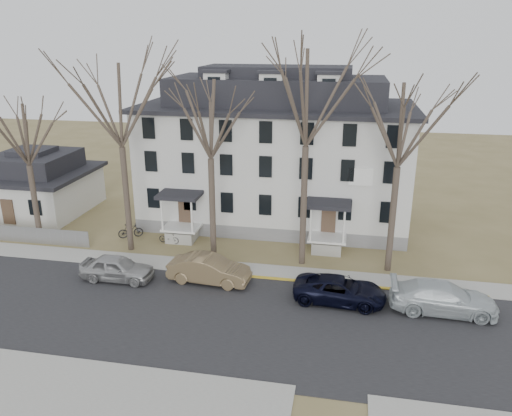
% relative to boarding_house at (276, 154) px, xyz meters
% --- Properties ---
extents(ground, '(120.00, 120.00, 0.00)m').
position_rel_boarding_house_xyz_m(ground, '(2.00, -17.95, -5.38)').
color(ground, olive).
rests_on(ground, ground).
extents(main_road, '(120.00, 10.00, 0.04)m').
position_rel_boarding_house_xyz_m(main_road, '(2.00, -15.95, -5.38)').
color(main_road, '#27272A').
rests_on(main_road, ground).
extents(far_sidewalk, '(120.00, 2.00, 0.08)m').
position_rel_boarding_house_xyz_m(far_sidewalk, '(2.00, -9.95, -5.38)').
color(far_sidewalk, '#A09F97').
rests_on(far_sidewalk, ground).
extents(near_sidewalk_left, '(20.00, 5.00, 0.08)m').
position_rel_boarding_house_xyz_m(near_sidewalk_left, '(-6.00, -22.95, -5.38)').
color(near_sidewalk_left, '#A09F97').
rests_on(near_sidewalk_left, ground).
extents(yellow_curb, '(14.00, 0.25, 0.06)m').
position_rel_boarding_house_xyz_m(yellow_curb, '(7.00, -10.85, -5.38)').
color(yellow_curb, gold).
rests_on(yellow_curb, ground).
extents(boarding_house, '(20.80, 12.36, 12.05)m').
position_rel_boarding_house_xyz_m(boarding_house, '(0.00, 0.00, 0.00)').
color(boarding_house, slate).
rests_on(boarding_house, ground).
extents(small_house, '(8.70, 8.70, 5.00)m').
position_rel_boarding_house_xyz_m(small_house, '(-20.00, -1.96, -3.13)').
color(small_house, silver).
rests_on(small_house, ground).
extents(fence, '(14.00, 0.06, 1.20)m').
position_rel_boarding_house_xyz_m(fence, '(-19.00, -8.45, -5.38)').
color(fence, gray).
rests_on(fence, ground).
extents(tree_far_left, '(8.40, 8.40, 13.72)m').
position_rel_boarding_house_xyz_m(tree_far_left, '(-9.00, -8.15, 4.96)').
color(tree_far_left, '#473B31').
rests_on(tree_far_left, ground).
extents(tree_mid_left, '(7.80, 7.80, 12.74)m').
position_rel_boarding_house_xyz_m(tree_mid_left, '(-3.00, -8.15, 4.22)').
color(tree_mid_left, '#473B31').
rests_on(tree_mid_left, ground).
extents(tree_center, '(9.00, 9.00, 14.70)m').
position_rel_boarding_house_xyz_m(tree_center, '(3.00, -8.15, 5.71)').
color(tree_center, '#473B31').
rests_on(tree_center, ground).
extents(tree_mid_right, '(7.80, 7.80, 12.74)m').
position_rel_boarding_house_xyz_m(tree_mid_right, '(8.50, -8.15, 4.22)').
color(tree_mid_right, '#473B31').
rests_on(tree_mid_right, ground).
extents(tree_bungalow, '(6.60, 6.60, 10.78)m').
position_rel_boarding_house_xyz_m(tree_bungalow, '(-16.00, -8.15, 2.74)').
color(tree_bungalow, '#473B31').
rests_on(tree_bungalow, ground).
extents(car_silver, '(4.48, 1.81, 1.52)m').
position_rel_boarding_house_xyz_m(car_silver, '(-7.84, -12.67, -4.62)').
color(car_silver, '#A5A5A5').
rests_on(car_silver, ground).
extents(car_tan, '(5.08, 2.09, 1.63)m').
position_rel_boarding_house_xyz_m(car_tan, '(-2.24, -11.90, -4.56)').
color(car_tan, brown).
rests_on(car_tan, ground).
extents(car_navy, '(5.28, 2.70, 1.43)m').
position_rel_boarding_house_xyz_m(car_navy, '(5.59, -12.84, -4.67)').
color(car_navy, black).
rests_on(car_navy, ground).
extents(car_white, '(5.67, 2.35, 1.64)m').
position_rel_boarding_house_xyz_m(car_white, '(11.09, -12.87, -4.56)').
color(car_white, '#B5BFC1').
rests_on(car_white, ground).
extents(bicycle_left, '(1.60, 0.73, 0.81)m').
position_rel_boarding_house_xyz_m(bicycle_left, '(-6.72, -6.72, -4.97)').
color(bicycle_left, black).
rests_on(bicycle_left, ground).
extents(bicycle_right, '(1.83, 1.33, 1.09)m').
position_rel_boarding_house_xyz_m(bicycle_right, '(-9.85, -6.25, -4.83)').
color(bicycle_right, black).
rests_on(bicycle_right, ground).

